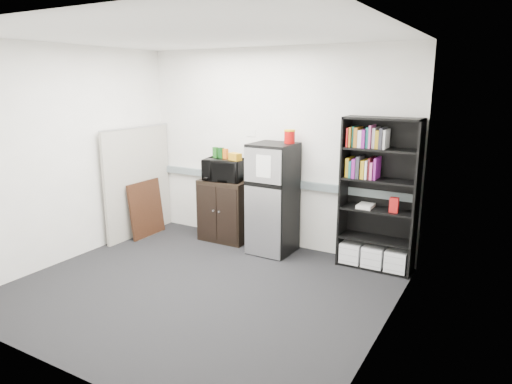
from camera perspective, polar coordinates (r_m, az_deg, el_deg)
floor at (r=5.25m, az=-7.05°, el=-11.84°), size 4.00×4.00×0.00m
wall_back at (r=6.29m, az=2.18°, el=5.41°), size 4.00×0.02×2.70m
wall_right at (r=3.97m, az=16.13°, el=-0.01°), size 0.02×3.50×2.70m
wall_left at (r=6.23m, az=-22.38°, el=4.31°), size 0.02×3.50×2.70m
ceiling at (r=4.77m, az=-8.05°, el=18.92°), size 4.00×3.50×0.02m
electrical_raceway at (r=6.35m, az=2.02°, el=1.35°), size 3.92×0.05×0.10m
wall_note at (r=6.43m, az=-0.62°, el=7.39°), size 0.14×0.00×0.10m
bookshelf at (r=5.66m, az=15.08°, el=-0.50°), size 0.90×0.34×1.85m
cubicle_partition at (r=6.96m, az=-14.51°, el=1.28°), size 0.06×1.30×1.62m
cabinet at (r=6.59m, az=-3.83°, el=-2.28°), size 0.71×0.48×0.89m
microwave at (r=6.44m, az=-4.00°, el=2.81°), size 0.61×0.47×0.30m
snack_box_a at (r=6.52m, az=-5.09°, el=4.95°), size 0.08×0.06×0.15m
snack_box_b at (r=6.47m, az=-4.37°, el=4.89°), size 0.08×0.06×0.15m
snack_box_c at (r=6.43m, az=-3.83°, el=4.80°), size 0.08×0.07×0.14m
snack_bag at (r=6.29m, az=-2.63°, el=4.44°), size 0.20×0.15×0.10m
refrigerator at (r=6.05m, az=2.09°, el=-0.85°), size 0.56×0.58×1.47m
coffee_can at (r=5.93m, az=4.22°, el=7.04°), size 0.14×0.14×0.19m
framed_poster at (r=6.97m, az=-13.54°, el=-2.04°), size 0.12×0.64×0.82m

